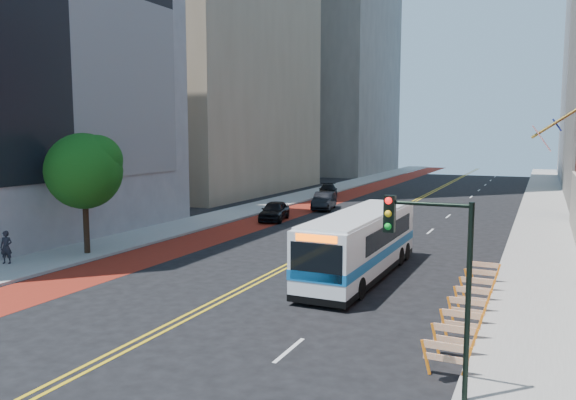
{
  "coord_description": "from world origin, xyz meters",
  "views": [
    {
      "loc": [
        11.82,
        -17.48,
        6.76
      ],
      "look_at": [
        0.2,
        8.0,
        3.48
      ],
      "focal_mm": 35.0,
      "sensor_mm": 36.0,
      "label": 1
    }
  ],
  "objects_px": {
    "transit_bus": "(361,243)",
    "pedestrian": "(6,247)",
    "car_c": "(328,191)",
    "street_tree": "(85,168)",
    "car_b": "(324,201)",
    "traffic_signal": "(433,257)",
    "car_a": "(274,211)"
  },
  "relations": [
    {
      "from": "car_c",
      "to": "pedestrian",
      "type": "bearing_deg",
      "value": -116.26
    },
    {
      "from": "car_c",
      "to": "street_tree",
      "type": "bearing_deg",
      "value": -113.72
    },
    {
      "from": "street_tree",
      "to": "pedestrian",
      "type": "relative_size",
      "value": 3.93
    },
    {
      "from": "street_tree",
      "to": "transit_bus",
      "type": "xyz_separation_m",
      "value": [
        15.33,
        1.87,
        -3.29
      ]
    },
    {
      "from": "car_c",
      "to": "pedestrian",
      "type": "distance_m",
      "value": 37.2
    },
    {
      "from": "car_a",
      "to": "car_b",
      "type": "relative_size",
      "value": 0.95
    },
    {
      "from": "transit_bus",
      "to": "car_a",
      "type": "xyz_separation_m",
      "value": [
        -11.45,
        14.05,
        -0.85
      ]
    },
    {
      "from": "pedestrian",
      "to": "street_tree",
      "type": "bearing_deg",
      "value": 42.6
    },
    {
      "from": "car_c",
      "to": "car_b",
      "type": "bearing_deg",
      "value": -91.96
    },
    {
      "from": "street_tree",
      "to": "pedestrian",
      "type": "xyz_separation_m",
      "value": [
        -1.87,
        -3.77,
        -3.91
      ]
    },
    {
      "from": "transit_bus",
      "to": "car_b",
      "type": "height_order",
      "value": "transit_bus"
    },
    {
      "from": "car_b",
      "to": "car_c",
      "type": "height_order",
      "value": "car_b"
    },
    {
      "from": "street_tree",
      "to": "transit_bus",
      "type": "height_order",
      "value": "street_tree"
    },
    {
      "from": "car_a",
      "to": "car_c",
      "type": "xyz_separation_m",
      "value": [
        -1.94,
        17.31,
        -0.07
      ]
    },
    {
      "from": "transit_bus",
      "to": "car_c",
      "type": "height_order",
      "value": "transit_bus"
    },
    {
      "from": "traffic_signal",
      "to": "car_b",
      "type": "height_order",
      "value": "traffic_signal"
    },
    {
      "from": "street_tree",
      "to": "car_b",
      "type": "xyz_separation_m",
      "value": [
        5.14,
        23.64,
        -4.13
      ]
    },
    {
      "from": "street_tree",
      "to": "pedestrian",
      "type": "bearing_deg",
      "value": -116.32
    },
    {
      "from": "car_a",
      "to": "pedestrian",
      "type": "bearing_deg",
      "value": -118.82
    },
    {
      "from": "car_b",
      "to": "car_c",
      "type": "bearing_deg",
      "value": 96.59
    },
    {
      "from": "car_a",
      "to": "transit_bus",
      "type": "bearing_deg",
      "value": -63.38
    },
    {
      "from": "car_b",
      "to": "traffic_signal",
      "type": "bearing_deg",
      "value": -76.77
    },
    {
      "from": "transit_bus",
      "to": "car_c",
      "type": "distance_m",
      "value": 34.12
    },
    {
      "from": "traffic_signal",
      "to": "pedestrian",
      "type": "relative_size",
      "value": 2.98
    },
    {
      "from": "car_a",
      "to": "pedestrian",
      "type": "relative_size",
      "value": 2.65
    },
    {
      "from": "transit_bus",
      "to": "car_c",
      "type": "bearing_deg",
      "value": 113.56
    },
    {
      "from": "transit_bus",
      "to": "pedestrian",
      "type": "distance_m",
      "value": 18.11
    },
    {
      "from": "traffic_signal",
      "to": "car_a",
      "type": "relative_size",
      "value": 1.13
    },
    {
      "from": "transit_bus",
      "to": "car_b",
      "type": "xyz_separation_m",
      "value": [
        -10.2,
        21.77,
        -0.84
      ]
    },
    {
      "from": "traffic_signal",
      "to": "street_tree",
      "type": "bearing_deg",
      "value": 155.18
    },
    {
      "from": "car_c",
      "to": "car_a",
      "type": "bearing_deg",
      "value": -103.99
    },
    {
      "from": "transit_bus",
      "to": "pedestrian",
      "type": "bearing_deg",
      "value": -161.39
    }
  ]
}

